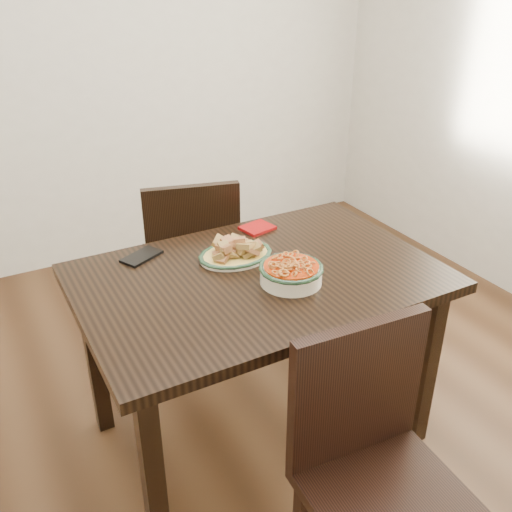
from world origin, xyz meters
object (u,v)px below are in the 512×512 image
noodle_bowl (291,271)px  smartphone (142,256)px  dining_table (259,296)px  chair_near (374,461)px  fish_plate (235,247)px  chair_far (191,256)px

noodle_bowl → smartphone: bearing=132.9°
dining_table → smartphone: 0.46m
dining_table → smartphone: smartphone is taller
chair_near → dining_table: bearing=92.1°
dining_table → fish_plate: fish_plate is taller
chair_near → noodle_bowl: bearing=85.4°
noodle_bowl → chair_far: bearing=93.5°
smartphone → dining_table: bearing=-70.9°
chair_far → fish_plate: bearing=100.5°
chair_near → fish_plate: size_ratio=3.24×
chair_far → smartphone: size_ratio=5.83×
fish_plate → noodle_bowl: (0.09, -0.25, -0.00)m
chair_near → smartphone: 1.09m
dining_table → chair_near: 0.72m
dining_table → noodle_bowl: size_ratio=5.67×
chair_far → noodle_bowl: (0.05, -0.79, 0.29)m
chair_near → fish_plate: 0.89m
dining_table → chair_far: 0.70m
fish_plate → noodle_bowl: size_ratio=1.23×
fish_plate → smartphone: bearing=151.1°
chair_near → smartphone: chair_near is taller
fish_plate → smartphone: fish_plate is taller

